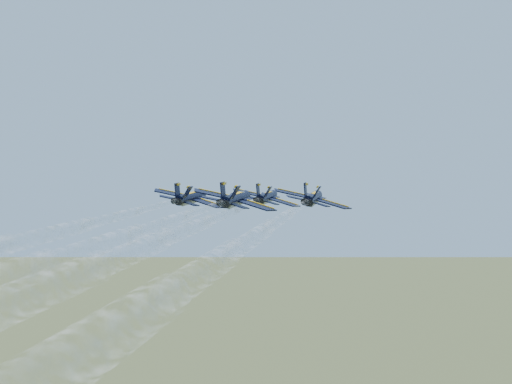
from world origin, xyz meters
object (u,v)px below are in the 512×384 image
at_px(jet_lead, 267,197).
at_px(jet_left, 191,198).
at_px(jet_right, 313,198).
at_px(jet_slot, 236,199).

height_order(jet_lead, jet_left, same).
xyz_separation_m(jet_left, jet_right, (22.46, 4.48, 0.00)).
bearing_deg(jet_left, jet_right, -4.04).
bearing_deg(jet_right, jet_left, 175.96).
distance_m(jet_left, jet_slot, 17.94).
bearing_deg(jet_slot, jet_left, 130.88).
bearing_deg(jet_slot, jet_right, 47.11).
height_order(jet_lead, jet_right, same).
bearing_deg(jet_left, jet_lead, 42.45).
relative_size(jet_right, jet_slot, 1.00).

